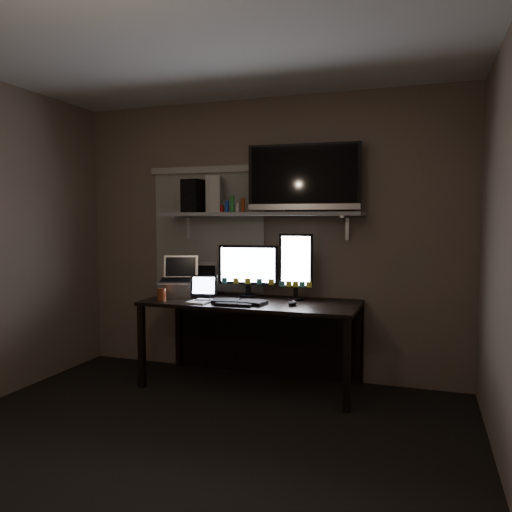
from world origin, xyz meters
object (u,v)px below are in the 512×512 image
at_px(cup, 162,295).
at_px(monitor_landscape, 248,271).
at_px(game_console, 217,195).
at_px(speaker, 194,196).
at_px(mouse, 292,303).
at_px(laptop, 176,277).
at_px(tv, 304,178).
at_px(monitor_portrait, 296,266).
at_px(desk, 256,319).
at_px(tablet, 204,287).
at_px(keyboard, 239,302).

bearing_deg(cup, monitor_landscape, 35.33).
bearing_deg(game_console, cup, -143.67).
distance_m(cup, speaker, 0.96).
bearing_deg(mouse, speaker, 163.91).
bearing_deg(monitor_landscape, mouse, -37.65).
relative_size(laptop, tv, 0.36).
distance_m(monitor_portrait, laptop, 1.09).
xyz_separation_m(desk, tablet, (-0.44, -0.11, 0.28)).
xyz_separation_m(mouse, tv, (0.00, 0.36, 1.02)).
xyz_separation_m(keyboard, laptop, (-0.68, 0.19, 0.16)).
xyz_separation_m(monitor_landscape, game_console, (-0.30, -0.00, 0.67)).
bearing_deg(monitor_portrait, tablet, -173.47).
height_order(monitor_landscape, mouse, monitor_landscape).
bearing_deg(cup, monitor_portrait, 20.88).
height_order(keyboard, laptop, laptop).
relative_size(keyboard, cup, 4.26).
xyz_separation_m(desk, mouse, (0.39, -0.23, 0.20)).
distance_m(desk, monitor_landscape, 0.43).
xyz_separation_m(monitor_portrait, tv, (0.04, 0.08, 0.75)).
height_order(monitor_portrait, cup, monitor_portrait).
relative_size(cup, speaker, 0.36).
xyz_separation_m(monitor_portrait, keyboard, (-0.40, -0.33, -0.27)).
relative_size(desk, tv, 1.87).
xyz_separation_m(mouse, cup, (-1.11, -0.12, 0.03)).
height_order(cup, game_console, game_console).
distance_m(tablet, laptop, 0.30).
height_order(desk, laptop, laptop).
distance_m(monitor_portrait, speaker, 1.14).
bearing_deg(game_console, keyboard, -63.41).
relative_size(mouse, tv, 0.11).
bearing_deg(desk, speaker, 173.00).
height_order(game_console, speaker, game_console).
bearing_deg(keyboard, monitor_portrait, 36.72).
bearing_deg(tablet, game_console, 65.02).
bearing_deg(monitor_landscape, game_console, 175.83).
bearing_deg(monitor_portrait, tv, 54.17).
bearing_deg(monitor_landscape, desk, -44.42).
xyz_separation_m(tv, speaker, (-1.01, -0.05, -0.14)).
distance_m(tablet, tv, 1.27).
height_order(desk, monitor_portrait, monitor_portrait).
bearing_deg(speaker, tv, 7.88).
distance_m(tablet, game_console, 0.83).
xyz_separation_m(monitor_landscape, keyboard, (0.05, -0.36, -0.22)).
xyz_separation_m(laptop, tv, (1.12, 0.21, 0.86)).
relative_size(monitor_portrait, tv, 0.60).
relative_size(desk, game_console, 5.63).
bearing_deg(laptop, mouse, -27.15).
bearing_deg(tv, tablet, -167.05).
height_order(monitor_portrait, tv, tv).
distance_m(desk, mouse, 0.50).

